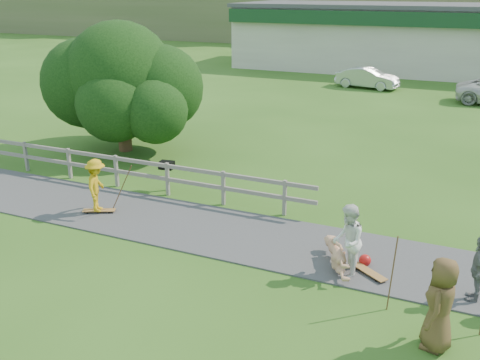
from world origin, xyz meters
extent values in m
plane|color=#2B5418|center=(0.00, 0.00, 0.00)|extent=(260.00, 260.00, 0.00)
cube|color=#3E3E41|center=(0.00, 1.50, 0.02)|extent=(34.00, 3.00, 0.04)
cube|color=slate|center=(-8.00, 3.30, 0.55)|extent=(0.10, 0.10, 1.10)
cube|color=slate|center=(-6.00, 3.30, 0.55)|extent=(0.10, 0.10, 1.10)
cube|color=slate|center=(-4.00, 3.30, 0.55)|extent=(0.10, 0.10, 1.10)
cube|color=slate|center=(-2.00, 3.30, 0.55)|extent=(0.10, 0.10, 1.10)
cube|color=slate|center=(0.00, 3.30, 0.55)|extent=(0.10, 0.10, 1.10)
cube|color=slate|center=(2.00, 3.30, 0.55)|extent=(0.10, 0.10, 1.10)
cube|color=slate|center=(-4.50, 3.30, 1.00)|extent=(15.00, 0.08, 0.12)
cube|color=slate|center=(-4.50, 3.30, 0.55)|extent=(15.00, 0.08, 0.12)
cube|color=#B9B0A3|center=(4.00, 35.00, 2.40)|extent=(32.00, 10.00, 4.80)
cube|color=#153B1E|center=(4.00, 29.80, 4.20)|extent=(32.00, 0.60, 1.00)
cube|color=#444549|center=(4.00, 35.00, 4.95)|extent=(32.50, 10.50, 0.30)
cube|color=#4F5C36|center=(0.00, 55.00, 3.00)|extent=(220.00, 14.00, 6.00)
imported|color=#C49812|center=(-3.12, 1.17, 0.80)|extent=(0.96, 1.19, 1.60)
imported|color=tan|center=(4.22, 0.86, 0.32)|extent=(1.79, 1.13, 0.65)
imported|color=silver|center=(4.49, 0.58, 0.89)|extent=(0.85, 0.99, 1.77)
imported|color=slate|center=(7.29, 0.64, 0.77)|extent=(0.41, 0.92, 1.54)
imported|color=brown|center=(6.66, -1.38, 0.93)|extent=(0.70, 0.97, 1.85)
imported|color=#AEB2B6|center=(0.04, 25.32, 0.67)|extent=(4.26, 2.02, 1.35)
sphere|color=#B41413|center=(4.82, 1.21, 0.15)|extent=(0.30, 0.30, 0.30)
cylinder|color=brown|center=(-2.52, 1.57, 0.87)|extent=(0.03, 0.03, 1.74)
cylinder|color=brown|center=(5.66, -0.49, 0.86)|extent=(0.03, 0.03, 1.73)
camera|label=1|loc=(6.70, -10.57, 6.43)|focal=40.00mm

